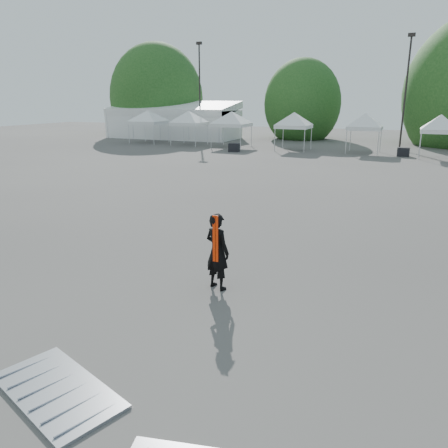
% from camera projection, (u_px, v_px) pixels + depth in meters
% --- Properties ---
extents(ground, '(120.00, 120.00, 0.00)m').
position_uv_depth(ground, '(238.00, 263.00, 12.28)').
color(ground, '#474442').
rests_on(ground, ground).
extents(marquee, '(15.00, 6.25, 4.23)m').
position_uv_depth(marquee, '(173.00, 121.00, 51.00)').
color(marquee, white).
rests_on(marquee, ground).
extents(light_pole_west, '(0.60, 0.25, 10.30)m').
position_uv_depth(light_pole_west, '(200.00, 86.00, 47.55)').
color(light_pole_west, black).
rests_on(light_pole_west, ground).
extents(light_pole_east, '(0.60, 0.25, 9.80)m').
position_uv_depth(light_pole_east, '(406.00, 86.00, 37.85)').
color(light_pole_east, black).
rests_on(light_pole_east, ground).
extents(tree_far_w, '(4.80, 4.80, 7.30)m').
position_uv_depth(tree_far_w, '(157.00, 98.00, 54.46)').
color(tree_far_w, '#382314').
rests_on(tree_far_w, ground).
extents(tree_mid_w, '(4.16, 4.16, 6.33)m').
position_uv_depth(tree_mid_w, '(302.00, 104.00, 49.54)').
color(tree_mid_w, '#382314').
rests_on(tree_mid_w, ground).
extents(tent_a, '(4.50, 4.50, 3.88)m').
position_uv_depth(tent_a, '(148.00, 113.00, 45.10)').
color(tent_a, silver).
rests_on(tent_a, ground).
extents(tent_b, '(4.15, 4.15, 3.88)m').
position_uv_depth(tent_b, '(189.00, 114.00, 42.80)').
color(tent_b, silver).
rests_on(tent_b, ground).
extents(tent_c, '(4.44, 4.44, 3.88)m').
position_uv_depth(tent_c, '(232.00, 114.00, 40.95)').
color(tent_c, silver).
rests_on(tent_c, ground).
extents(tent_d, '(4.03, 4.03, 3.88)m').
position_uv_depth(tent_d, '(294.00, 115.00, 38.51)').
color(tent_d, silver).
rests_on(tent_d, ground).
extents(tent_e, '(3.88, 3.88, 3.88)m').
position_uv_depth(tent_e, '(366.00, 116.00, 36.39)').
color(tent_e, silver).
rests_on(tent_e, ground).
extents(tent_f, '(3.81, 3.81, 3.88)m').
position_uv_depth(tent_f, '(441.00, 118.00, 33.11)').
color(tent_f, silver).
rests_on(tent_f, ground).
extents(man, '(0.80, 0.66, 1.89)m').
position_uv_depth(man, '(217.00, 251.00, 10.43)').
color(man, black).
rests_on(man, ground).
extents(barrier_left, '(2.59, 1.88, 0.07)m').
position_uv_depth(barrier_left, '(57.00, 390.00, 6.87)').
color(barrier_left, '#ACAFB5').
rests_on(barrier_left, ground).
extents(crate_west, '(1.05, 0.89, 0.72)m').
position_uv_depth(crate_west, '(234.00, 148.00, 38.11)').
color(crate_west, black).
rests_on(crate_west, ground).
extents(crate_mid, '(0.94, 0.74, 0.71)m').
position_uv_depth(crate_mid, '(403.00, 152.00, 34.95)').
color(crate_mid, black).
rests_on(crate_mid, ground).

